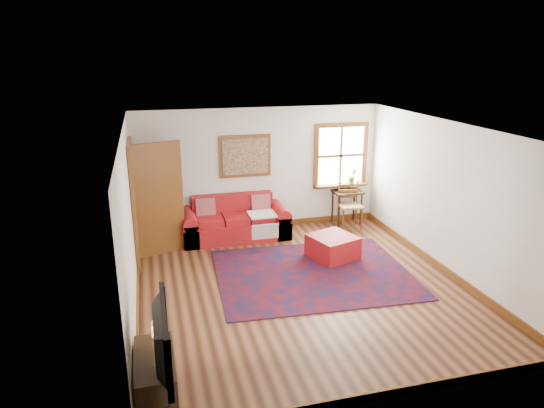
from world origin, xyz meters
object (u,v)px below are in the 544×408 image
object	(u,v)px
ladder_back_chair	(349,203)
side_table	(347,197)
red_leather_sofa	(235,224)
media_cabinet	(156,378)
red_ottoman	(333,247)

from	to	relation	value
ladder_back_chair	side_table	bearing A→B (deg)	79.55
red_leather_sofa	media_cabinet	size ratio (longest dim) A/B	2.26
red_ottoman	ladder_back_chair	bearing A→B (deg)	38.48
media_cabinet	ladder_back_chair	bearing A→B (deg)	47.10
ladder_back_chair	red_leather_sofa	bearing A→B (deg)	179.23
side_table	ladder_back_chair	world-z (taller)	ladder_back_chair
red_leather_sofa	side_table	distance (m)	2.49
red_ottoman	side_table	xyz separation A→B (m)	(0.96, 1.64, 0.39)
ladder_back_chair	media_cabinet	xyz separation A→B (m)	(-4.10, -4.41, -0.28)
red_leather_sofa	ladder_back_chair	size ratio (longest dim) A/B	2.14
ladder_back_chair	media_cabinet	size ratio (longest dim) A/B	1.06
side_table	ladder_back_chair	bearing A→B (deg)	-100.45
red_ottoman	side_table	world-z (taller)	side_table
red_leather_sofa	ladder_back_chair	distance (m)	2.43
red_ottoman	side_table	size ratio (longest dim) A/B	1.01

